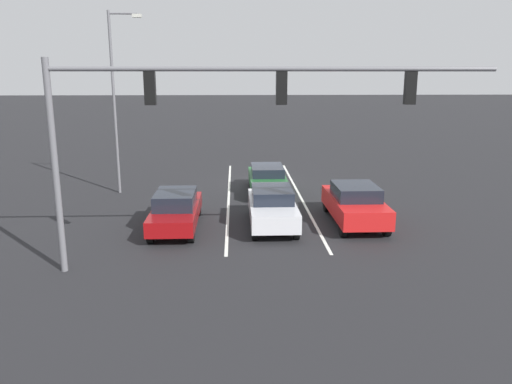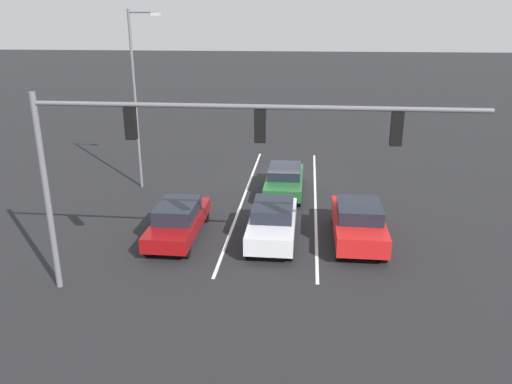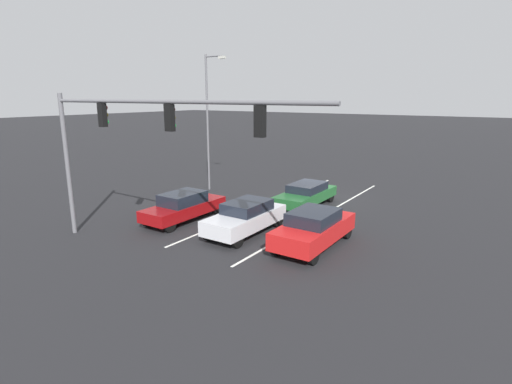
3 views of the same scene
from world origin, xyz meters
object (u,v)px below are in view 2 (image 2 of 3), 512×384
(car_maroon_rightlane_front, at_px, (178,220))
(car_silver_midlane_front, at_px, (273,221))
(traffic_signal_gantry, at_px, (183,144))
(car_red_leftlane_front, at_px, (358,222))
(car_darkgreen_midlane_second, at_px, (284,179))
(street_lamp_right_shoulder, at_px, (137,91))

(car_maroon_rightlane_front, height_order, car_silver_midlane_front, car_silver_midlane_front)
(car_silver_midlane_front, relative_size, traffic_signal_gantry, 0.35)
(car_silver_midlane_front, bearing_deg, car_red_leftlane_front, -175.96)
(car_red_leftlane_front, height_order, car_darkgreen_midlane_second, car_red_leftlane_front)
(car_darkgreen_midlane_second, relative_size, traffic_signal_gantry, 0.37)
(car_silver_midlane_front, distance_m, street_lamp_right_shoulder, 10.35)
(car_maroon_rightlane_front, distance_m, car_red_leftlane_front, 7.20)
(traffic_signal_gantry, bearing_deg, car_maroon_rightlane_front, -71.12)
(car_maroon_rightlane_front, relative_size, car_red_leftlane_front, 1.01)
(car_silver_midlane_front, bearing_deg, car_darkgreen_midlane_second, -91.80)
(car_silver_midlane_front, height_order, car_red_leftlane_front, car_red_leftlane_front)
(car_silver_midlane_front, xyz_separation_m, car_darkgreen_midlane_second, (-0.18, -5.81, -0.07))
(car_silver_midlane_front, relative_size, car_red_leftlane_front, 0.97)
(car_darkgreen_midlane_second, distance_m, street_lamp_right_shoulder, 8.59)
(traffic_signal_gantry, bearing_deg, car_red_leftlane_front, -140.92)
(car_silver_midlane_front, distance_m, car_red_leftlane_front, 3.39)
(car_silver_midlane_front, distance_m, car_darkgreen_midlane_second, 5.81)
(car_maroon_rightlane_front, xyz_separation_m, traffic_signal_gantry, (-1.46, 4.27, 4.19))
(car_red_leftlane_front, bearing_deg, car_silver_midlane_front, 4.04)
(car_maroon_rightlane_front, xyz_separation_m, car_silver_midlane_front, (-3.80, -0.15, 0.04))
(car_darkgreen_midlane_second, height_order, street_lamp_right_shoulder, street_lamp_right_shoulder)
(car_red_leftlane_front, distance_m, car_darkgreen_midlane_second, 6.42)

